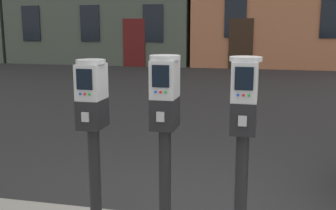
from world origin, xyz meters
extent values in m
cylinder|color=black|center=(-0.93, -0.35, 0.60)|extent=(0.09, 0.09, 0.93)
cube|color=black|center=(-0.93, -0.35, 1.17)|extent=(0.17, 0.24, 0.21)
cube|color=#A5A8AD|center=(-0.93, -0.48, 1.17)|extent=(0.06, 0.01, 0.07)
cube|color=#B7BABF|center=(-0.93, -0.35, 1.41)|extent=(0.17, 0.23, 0.26)
cube|color=black|center=(-0.93, -0.47, 1.44)|extent=(0.12, 0.01, 0.15)
cylinder|color=blue|center=(-0.97, -0.47, 1.34)|extent=(0.02, 0.01, 0.02)
cylinder|color=red|center=(-0.93, -0.47, 1.34)|extent=(0.02, 0.01, 0.02)
cylinder|color=green|center=(-0.90, -0.47, 1.34)|extent=(0.02, 0.01, 0.02)
cylinder|color=#B7BABF|center=(-0.93, -0.35, 1.56)|extent=(0.22, 0.22, 0.03)
cylinder|color=black|center=(-0.38, -0.35, 0.62)|extent=(0.09, 0.09, 0.95)
cube|color=black|center=(-0.38, -0.35, 1.20)|extent=(0.17, 0.24, 0.22)
cube|color=#A5A8AD|center=(-0.38, -0.48, 1.20)|extent=(0.06, 0.01, 0.07)
cube|color=#B7BABF|center=(-0.38, -0.35, 1.45)|extent=(0.17, 0.23, 0.27)
cube|color=black|center=(-0.38, -0.47, 1.48)|extent=(0.12, 0.01, 0.15)
cylinder|color=blue|center=(-0.42, -0.47, 1.37)|extent=(0.02, 0.01, 0.02)
cylinder|color=red|center=(-0.38, -0.47, 1.37)|extent=(0.02, 0.01, 0.02)
cylinder|color=green|center=(-0.35, -0.47, 1.37)|extent=(0.02, 0.01, 0.02)
cylinder|color=#B7BABF|center=(-0.38, -0.35, 1.60)|extent=(0.22, 0.22, 0.03)
cylinder|color=black|center=(0.17, -0.35, 0.62)|extent=(0.09, 0.09, 0.95)
cube|color=black|center=(0.17, -0.35, 1.20)|extent=(0.17, 0.24, 0.22)
cube|color=#A5A8AD|center=(0.17, -0.48, 1.20)|extent=(0.06, 0.01, 0.07)
cube|color=#B7BABF|center=(0.17, -0.35, 1.45)|extent=(0.17, 0.23, 0.27)
cube|color=black|center=(0.17, -0.47, 1.48)|extent=(0.12, 0.01, 0.15)
cylinder|color=blue|center=(0.14, -0.47, 1.37)|extent=(0.02, 0.01, 0.02)
cylinder|color=red|center=(0.17, -0.47, 1.37)|extent=(0.02, 0.01, 0.02)
cylinder|color=green|center=(0.21, -0.47, 1.37)|extent=(0.02, 0.01, 0.02)
cylinder|color=#B7BABF|center=(0.17, -0.35, 1.60)|extent=(0.22, 0.22, 0.03)
cube|color=black|center=(-10.21, 14.32, 1.90)|extent=(0.90, 0.06, 1.60)
cube|color=black|center=(-7.27, 14.32, 1.90)|extent=(0.90, 0.06, 1.60)
cube|color=black|center=(-4.34, 14.32, 1.90)|extent=(0.90, 0.06, 1.60)
cube|color=#591414|center=(-5.21, 14.32, 1.05)|extent=(1.00, 0.07, 2.10)
cube|color=black|center=(-0.80, 14.32, 2.11)|extent=(0.90, 0.06, 1.60)
cube|color=black|center=(2.98, 14.32, 2.11)|extent=(0.90, 0.06, 1.60)
cube|color=black|center=(-0.55, 14.32, 1.05)|extent=(1.00, 0.07, 2.10)
camera|label=1|loc=(0.26, -3.10, 1.82)|focal=43.50mm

